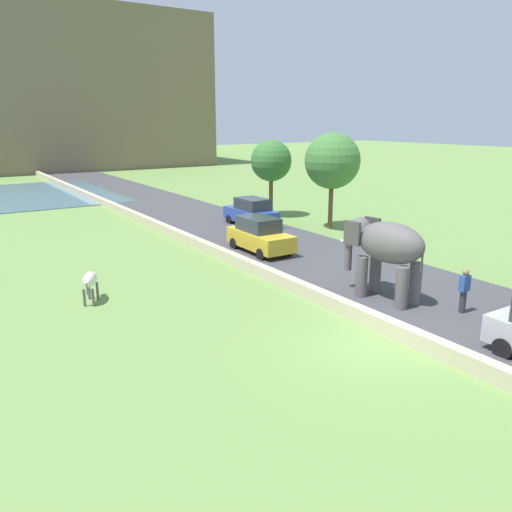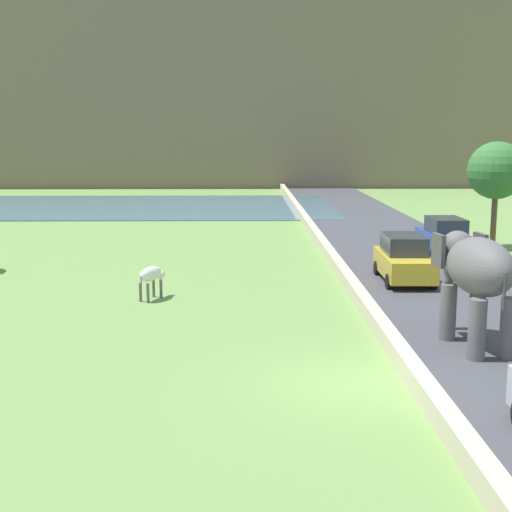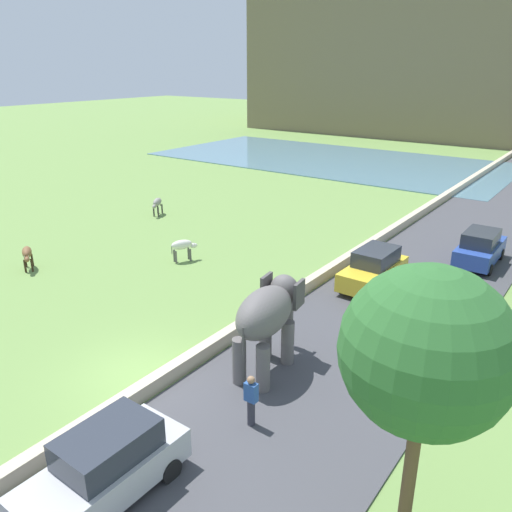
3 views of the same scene
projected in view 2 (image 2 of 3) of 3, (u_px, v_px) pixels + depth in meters
name	position (u px, v px, depth m)	size (l,w,h in m)	color
ground_plane	(360.00, 384.00, 16.05)	(220.00, 220.00, 0.00)	#6B8E47
road_surface	(395.00, 245.00, 35.82)	(7.00, 120.00, 0.06)	#424247
barrier_wall	(325.00, 247.00, 33.75)	(0.40, 110.00, 0.51)	beige
lake	(96.00, 206.00, 54.20)	(36.00, 18.00, 0.08)	slate
hill_distant	(216.00, 92.00, 83.71)	(64.00, 28.00, 20.61)	#75664C
elephant	(476.00, 273.00, 18.39)	(1.74, 3.55, 2.99)	#605B5B
car_blue	(444.00, 237.00, 32.49)	(1.83, 4.02, 1.80)	#2D4CA8
car_yellow	(404.00, 259.00, 26.79)	(1.85, 4.03, 1.80)	gold
cow_white	(151.00, 276.00, 24.03)	(0.94, 1.38, 1.15)	silver
tree_far	(497.00, 171.00, 34.21)	(2.79, 2.79, 5.22)	brown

